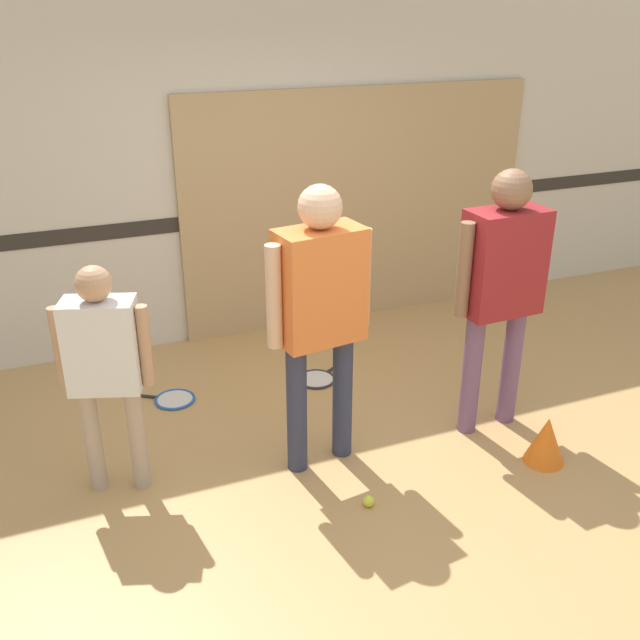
% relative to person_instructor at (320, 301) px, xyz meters
% --- Properties ---
extents(ground_plane, '(16.00, 16.00, 0.00)m').
position_rel_person_instructor_xyz_m(ground_plane, '(0.20, -0.16, -1.09)').
color(ground_plane, tan).
extents(wall_back, '(16.00, 0.07, 3.20)m').
position_rel_person_instructor_xyz_m(wall_back, '(0.20, 2.07, 0.50)').
color(wall_back, beige).
rests_on(wall_back, ground_plane).
extents(wall_panel, '(3.16, 0.05, 2.03)m').
position_rel_person_instructor_xyz_m(wall_panel, '(1.18, 2.01, -0.08)').
color(wall_panel, tan).
rests_on(wall_panel, ground_plane).
extents(person_instructor, '(0.67, 0.34, 1.77)m').
position_rel_person_instructor_xyz_m(person_instructor, '(0.00, 0.00, 0.00)').
color(person_instructor, '#2D334C').
rests_on(person_instructor, ground_plane).
extents(person_student_left, '(0.51, 0.33, 1.40)m').
position_rel_person_instructor_xyz_m(person_student_left, '(-1.21, 0.20, -0.23)').
color(person_student_left, tan).
rests_on(person_student_left, ground_plane).
extents(person_student_right, '(0.67, 0.29, 1.76)m').
position_rel_person_instructor_xyz_m(person_student_right, '(1.21, -0.04, -0.00)').
color(person_student_right, '#6B4C70').
rests_on(person_student_right, ground_plane).
extents(racket_spare_on_floor, '(0.53, 0.41, 0.03)m').
position_rel_person_instructor_xyz_m(racket_spare_on_floor, '(0.37, 0.98, -1.08)').
color(racket_spare_on_floor, '#28282D').
rests_on(racket_spare_on_floor, ground_plane).
extents(racket_second_spare, '(0.52, 0.42, 0.03)m').
position_rel_person_instructor_xyz_m(racket_second_spare, '(-0.73, 1.08, -1.08)').
color(racket_second_spare, blue).
rests_on(racket_second_spare, ground_plane).
extents(tennis_ball_near_instructor, '(0.07, 0.07, 0.07)m').
position_rel_person_instructor_xyz_m(tennis_ball_near_instructor, '(0.09, -0.53, -1.06)').
color(tennis_ball_near_instructor, '#CCE038').
rests_on(tennis_ball_near_instructor, ground_plane).
extents(tennis_ball_by_spare_racket, '(0.07, 0.07, 0.07)m').
position_rel_person_instructor_xyz_m(tennis_ball_by_spare_racket, '(0.16, 0.91, -1.06)').
color(tennis_ball_by_spare_racket, '#CCE038').
rests_on(tennis_ball_by_spare_racket, ground_plane).
extents(training_cone, '(0.25, 0.25, 0.31)m').
position_rel_person_instructor_xyz_m(training_cone, '(1.31, -0.54, -0.94)').
color(training_cone, orange).
rests_on(training_cone, ground_plane).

